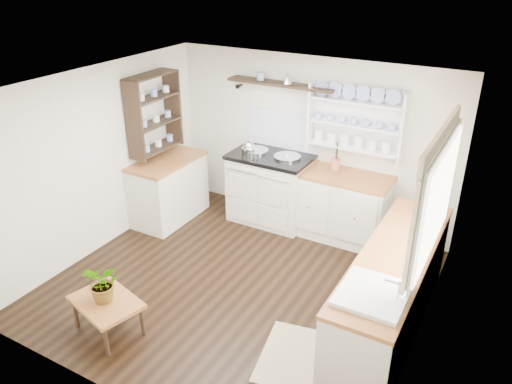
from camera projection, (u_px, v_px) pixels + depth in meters
floor at (239, 284)px, 5.79m from camera, size 4.00×3.80×0.01m
wall_back at (310, 142)px, 6.79m from camera, size 4.00×0.02×2.30m
wall_right at (431, 244)px, 4.41m from camera, size 0.02×3.80×2.30m
wall_left at (100, 160)px, 6.18m from camera, size 0.02×3.80×2.30m
ceiling at (236, 88)px, 4.79m from camera, size 4.00×3.80×0.01m
window at (436, 194)px, 4.37m from camera, size 0.08×1.55×1.22m
aga_cooker at (271, 187)px, 6.99m from camera, size 1.11×0.77×1.02m
back_cabinets at (340, 205)px, 6.59m from camera, size 1.27×0.63×0.90m
right_cabinets at (391, 291)px, 4.92m from camera, size 0.62×2.43×0.90m
belfast_sink at (371, 305)px, 4.19m from camera, size 0.55×0.60×0.45m
left_cabinets at (169, 189)px, 7.05m from camera, size 0.62×1.13×0.90m
plate_rack at (357, 121)px, 6.30m from camera, size 1.20×0.22×0.90m
high_shelf at (281, 85)px, 6.54m from camera, size 1.50×0.29×0.16m
left_shelving at (154, 112)px, 6.64m from camera, size 0.28×0.80×1.05m
kettle at (249, 150)px, 6.79m from camera, size 0.20×0.20×0.24m
utensil_crock at (335, 164)px, 6.48m from camera, size 0.13×0.13×0.15m
center_table at (106, 304)px, 4.94m from camera, size 0.80×0.66×0.38m
potted_plant at (103, 284)px, 4.83m from camera, size 0.45×0.42×0.41m
floor_rug at (291, 356)px, 4.75m from camera, size 0.70×0.94×0.02m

